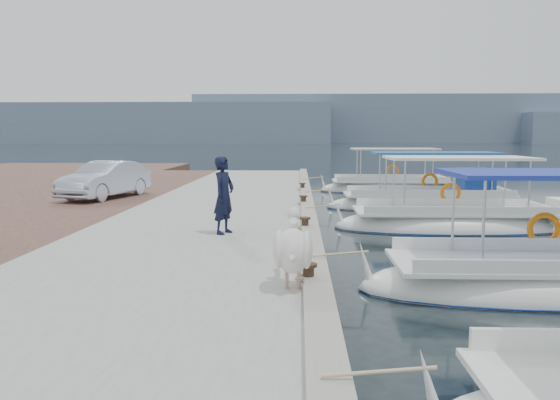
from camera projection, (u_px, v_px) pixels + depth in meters
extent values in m
plane|color=black|center=(321.00, 263.00, 12.32)|extent=(400.00, 400.00, 0.00)
cube|color=gray|center=(221.00, 218.00, 17.35)|extent=(6.00, 40.00, 0.50)
cube|color=gray|center=(308.00, 209.00, 17.22)|extent=(0.44, 40.00, 0.12)
cube|color=#4D3029|center=(66.00, 217.00, 17.52)|extent=(4.00, 40.00, 0.50)
cube|color=slate|center=(139.00, 124.00, 202.12)|extent=(140.00, 40.00, 14.00)
cube|color=slate|center=(400.00, 120.00, 218.30)|extent=(160.00, 40.00, 18.00)
ellipsoid|color=white|center=(552.00, 290.00, 10.00)|extent=(7.08, 2.37, 1.30)
ellipsoid|color=#153A94|center=(552.00, 291.00, 10.00)|extent=(7.11, 2.42, 0.22)
cube|color=white|center=(553.00, 263.00, 9.94)|extent=(5.81, 2.04, 0.08)
cylinder|color=silver|center=(483.00, 228.00, 9.02)|extent=(0.05, 0.05, 1.60)
torus|color=orange|center=(544.00, 229.00, 11.00)|extent=(0.68, 0.12, 0.68)
ellipsoid|color=white|center=(450.00, 227.00, 16.82)|extent=(7.13, 2.47, 1.30)
ellipsoid|color=#153A94|center=(450.00, 228.00, 16.83)|extent=(7.16, 2.52, 0.22)
cube|color=white|center=(451.00, 211.00, 16.77)|extent=(5.85, 2.13, 0.08)
cube|color=white|center=(459.00, 158.00, 16.57)|extent=(4.28, 2.27, 0.08)
cylinder|color=silver|center=(405.00, 188.00, 15.81)|extent=(0.05, 0.05, 1.60)
torus|color=orange|center=(450.00, 193.00, 17.87)|extent=(0.68, 0.12, 0.68)
ellipsoid|color=white|center=(427.00, 207.00, 21.50)|extent=(7.94, 2.16, 1.30)
ellipsoid|color=#153A94|center=(427.00, 208.00, 21.50)|extent=(7.98, 2.21, 0.22)
cube|color=white|center=(428.00, 195.00, 21.44)|extent=(6.51, 1.86, 0.08)
cube|color=#2161A9|center=(434.00, 153.00, 21.24)|extent=(4.77, 1.99, 0.08)
cylinder|color=silver|center=(386.00, 176.00, 20.61)|extent=(0.05, 0.05, 1.60)
torus|color=orange|center=(430.00, 181.00, 22.40)|extent=(0.68, 0.12, 0.68)
cube|color=#153A94|center=(474.00, 181.00, 21.32)|extent=(1.20, 1.51, 1.00)
ellipsoid|color=white|center=(390.00, 191.00, 28.03)|extent=(7.14, 2.29, 1.30)
ellipsoid|color=#153A94|center=(390.00, 191.00, 28.04)|extent=(7.17, 2.33, 0.22)
cube|color=white|center=(390.00, 181.00, 27.97)|extent=(5.85, 1.97, 0.08)
cube|color=beige|center=(394.00, 149.00, 27.78)|extent=(4.28, 2.10, 0.08)
cylinder|color=silver|center=(361.00, 166.00, 27.08)|extent=(0.05, 0.05, 1.60)
torus|color=orange|center=(392.00, 171.00, 28.99)|extent=(0.68, 0.12, 0.68)
cylinder|color=black|center=(308.00, 274.00, 8.78)|extent=(0.18, 0.18, 0.30)
cylinder|color=black|center=(309.00, 265.00, 8.76)|extent=(0.28, 0.28, 0.05)
cylinder|color=black|center=(305.00, 224.00, 13.74)|extent=(0.18, 0.18, 0.30)
cylinder|color=black|center=(305.00, 218.00, 13.72)|extent=(0.28, 0.28, 0.05)
cylinder|color=black|center=(303.00, 201.00, 18.70)|extent=(0.18, 0.18, 0.30)
cylinder|color=black|center=(303.00, 196.00, 18.68)|extent=(0.28, 0.28, 0.05)
cylinder|color=black|center=(302.00, 187.00, 23.66)|extent=(0.18, 0.18, 0.30)
cylinder|color=black|center=(303.00, 184.00, 23.65)|extent=(0.28, 0.28, 0.05)
cylinder|color=tan|center=(287.00, 277.00, 8.48)|extent=(0.06, 0.06, 0.37)
cylinder|color=tan|center=(299.00, 277.00, 8.47)|extent=(0.06, 0.06, 0.37)
ellipsoid|color=silver|center=(293.00, 251.00, 8.42)|extent=(0.56, 0.89, 0.69)
cylinder|color=silver|center=(294.00, 228.00, 8.71)|extent=(0.15, 0.32, 0.37)
sphere|color=silver|center=(294.00, 214.00, 8.79)|extent=(0.23, 0.23, 0.23)
cone|color=#EAA566|center=(295.00, 218.00, 9.14)|extent=(0.13, 0.68, 0.27)
imported|color=black|center=(224.00, 195.00, 13.15)|extent=(0.68, 0.81, 1.87)
imported|color=silver|center=(106.00, 180.00, 20.77)|extent=(2.57, 4.48, 1.40)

